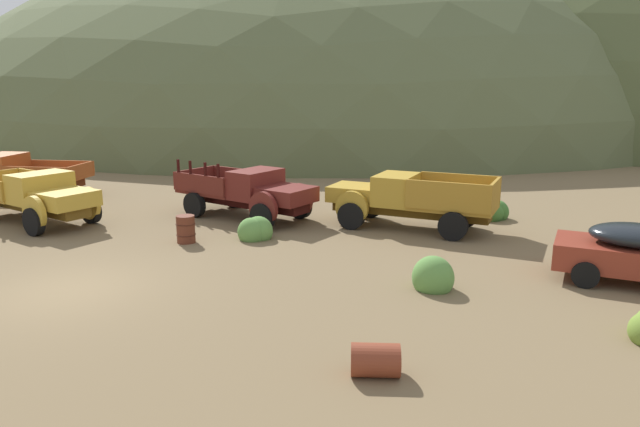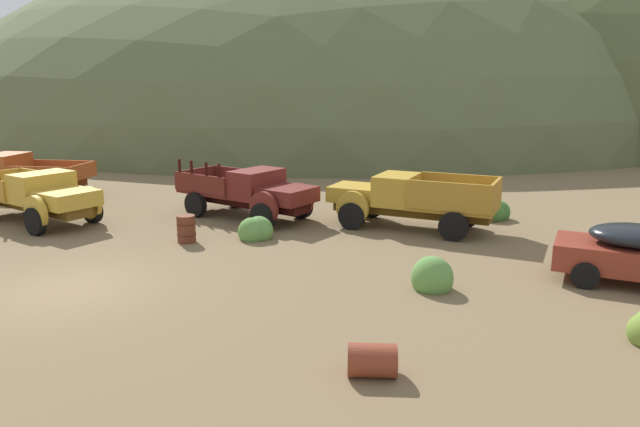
# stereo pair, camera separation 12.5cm
# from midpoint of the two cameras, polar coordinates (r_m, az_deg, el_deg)

# --- Properties ---
(ground_plane) EXTENTS (300.00, 300.00, 0.00)m
(ground_plane) POSITION_cam_midpoint_polar(r_m,az_deg,el_deg) (16.05, -23.10, -6.83)
(ground_plane) COLOR brown
(hill_center) EXTENTS (84.54, 89.12, 39.22)m
(hill_center) POSITION_cam_midpoint_polar(r_m,az_deg,el_deg) (75.23, 1.95, 8.92)
(hill_center) COLOR #56603D
(hill_center) RESTS_ON ground
(hill_far_left) EXTENTS (87.18, 80.98, 47.35)m
(hill_far_left) POSITION_cam_midpoint_polar(r_m,az_deg,el_deg) (80.64, 25.58, 7.95)
(hill_far_left) COLOR #4C5633
(hill_far_left) RESTS_ON ground
(truck_oxide_orange) EXTENTS (6.75, 3.81, 1.89)m
(truck_oxide_orange) POSITION_cam_midpoint_polar(r_m,az_deg,el_deg) (30.16, -28.01, 3.47)
(truck_oxide_orange) COLOR #51220D
(truck_oxide_orange) RESTS_ON ground
(truck_faded_yellow) EXTENTS (6.01, 3.23, 2.16)m
(truck_faded_yellow) POSITION_cam_midpoint_polar(r_m,az_deg,el_deg) (23.51, -25.35, 1.50)
(truck_faded_yellow) COLOR brown
(truck_faded_yellow) RESTS_ON ground
(truck_oxblood) EXTENTS (5.90, 3.27, 2.16)m
(truck_oxblood) POSITION_cam_midpoint_polar(r_m,az_deg,el_deg) (22.06, -6.20, 1.99)
(truck_oxblood) COLOR black
(truck_oxblood) RESTS_ON ground
(truck_mustard) EXTENTS (5.87, 2.35, 1.91)m
(truck_mustard) POSITION_cam_midpoint_polar(r_m,az_deg,el_deg) (20.88, 8.03, 1.36)
(truck_mustard) COLOR #593D12
(truck_mustard) RESTS_ON ground
(oil_drum_tipped) EXTENTS (1.02, 0.87, 0.60)m
(oil_drum_tipped) POSITION_cam_midpoint_polar(r_m,az_deg,el_deg) (10.67, 5.47, -14.06)
(oil_drum_tipped) COLOR brown
(oil_drum_tipped) RESTS_ON ground
(oil_drum_spare) EXTENTS (0.63, 0.63, 0.89)m
(oil_drum_spare) POSITION_cam_midpoint_polar(r_m,az_deg,el_deg) (19.34, -12.73, -1.47)
(oil_drum_spare) COLOR #5B2819
(oil_drum_spare) RESTS_ON ground
(bush_back_edge) EXTENTS (1.06, 1.09, 1.11)m
(bush_back_edge) POSITION_cam_midpoint_polar(r_m,az_deg,el_deg) (15.04, 11.09, -6.20)
(bush_back_edge) COLOR #5B8E42
(bush_back_edge) RESTS_ON ground
(bush_near_barrel) EXTENTS (1.25, 1.20, 0.93)m
(bush_near_barrel) POSITION_cam_midpoint_polar(r_m,az_deg,el_deg) (23.00, 16.68, 0.08)
(bush_near_barrel) COLOR #3D702D
(bush_near_barrel) RESTS_ON ground
(bush_lone_scrub) EXTENTS (1.20, 1.09, 0.97)m
(bush_lone_scrub) POSITION_cam_midpoint_polar(r_m,az_deg,el_deg) (19.44, -6.23, -1.73)
(bush_lone_scrub) COLOR #5B8E42
(bush_lone_scrub) RESTS_ON ground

